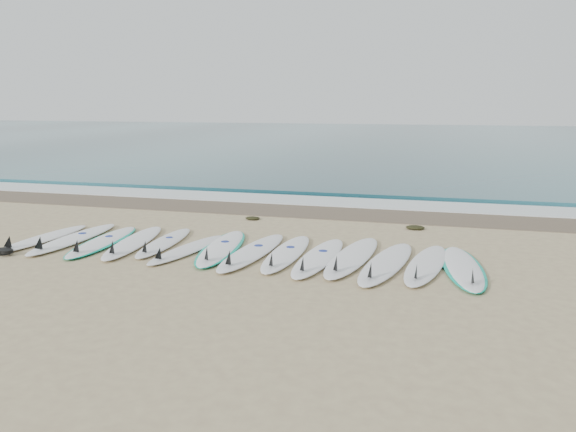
% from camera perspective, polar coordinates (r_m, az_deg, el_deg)
% --- Properties ---
extents(ground, '(120.00, 120.00, 0.00)m').
position_cam_1_polar(ground, '(10.25, -5.17, -3.66)').
color(ground, tan).
extents(ocean, '(120.00, 55.00, 0.03)m').
position_cam_1_polar(ocean, '(42.00, 10.54, 7.69)').
color(ocean, '#235762').
rests_on(ocean, ground).
extents(wet_sand_band, '(120.00, 1.80, 0.01)m').
position_cam_1_polar(wet_sand_band, '(14.07, 0.63, 0.57)').
color(wet_sand_band, brown).
rests_on(wet_sand_band, ground).
extents(foam_band, '(120.00, 1.40, 0.04)m').
position_cam_1_polar(foam_band, '(15.40, 1.94, 1.58)').
color(foam_band, silver).
rests_on(foam_band, ground).
extents(wave_crest, '(120.00, 1.00, 0.10)m').
position_cam_1_polar(wave_crest, '(16.84, 3.12, 2.53)').
color(wave_crest, '#235762').
rests_on(wave_crest, ground).
extents(surfboard_0, '(0.63, 2.47, 0.31)m').
position_cam_1_polar(surfboard_0, '(12.01, -23.74, -2.09)').
color(surfboard_0, white).
rests_on(surfboard_0, ground).
extents(surfboard_1, '(0.59, 2.73, 0.35)m').
position_cam_1_polar(surfboard_1, '(11.72, -21.11, -2.17)').
color(surfboard_1, white).
rests_on(surfboard_1, ground).
extents(surfboard_2, '(0.87, 2.64, 0.33)m').
position_cam_1_polar(surfboard_2, '(11.34, -18.38, -2.48)').
color(surfboard_2, white).
rests_on(surfboard_2, ground).
extents(surfboard_3, '(0.98, 2.75, 0.34)m').
position_cam_1_polar(surfboard_3, '(11.07, -15.53, -2.59)').
color(surfboard_3, white).
rests_on(surfboard_3, ground).
extents(surfboard_4, '(0.70, 2.43, 0.31)m').
position_cam_1_polar(surfboard_4, '(10.94, -12.56, -2.64)').
color(surfboard_4, white).
rests_on(surfboard_4, ground).
extents(surfboard_5, '(0.84, 2.37, 0.30)m').
position_cam_1_polar(surfboard_5, '(10.36, -10.33, -3.36)').
color(surfboard_5, silver).
rests_on(surfboard_5, ground).
extents(surfboard_6, '(1.00, 2.77, 0.34)m').
position_cam_1_polar(surfboard_6, '(10.39, -6.82, -3.21)').
color(surfboard_6, white).
rests_on(surfboard_6, ground).
extents(surfboard_7, '(0.75, 2.81, 0.36)m').
position_cam_1_polar(surfboard_7, '(10.00, -3.76, -3.67)').
color(surfboard_7, white).
rests_on(surfboard_7, ground).
extents(surfboard_8, '(0.57, 2.64, 0.34)m').
position_cam_1_polar(surfboard_8, '(9.90, -0.24, -3.81)').
color(surfboard_8, white).
rests_on(surfboard_8, ground).
extents(surfboard_9, '(0.71, 2.72, 0.34)m').
position_cam_1_polar(surfboard_9, '(9.66, 3.06, -4.22)').
color(surfboard_9, white).
rests_on(surfboard_9, ground).
extents(surfboard_10, '(0.89, 2.90, 0.36)m').
position_cam_1_polar(surfboard_10, '(9.73, 6.48, -4.14)').
color(surfboard_10, white).
rests_on(surfboard_10, ground).
extents(surfboard_11, '(0.99, 2.86, 0.36)m').
position_cam_1_polar(surfboard_11, '(9.44, 9.89, -4.75)').
color(surfboard_11, white).
rests_on(surfboard_11, ground).
extents(surfboard_12, '(0.89, 2.67, 0.34)m').
position_cam_1_polar(surfboard_12, '(9.50, 13.81, -4.82)').
color(surfboard_12, white).
rests_on(surfboard_12, ground).
extents(surfboard_13, '(0.90, 2.67, 0.33)m').
position_cam_1_polar(surfboard_13, '(9.54, 17.38, -5.01)').
color(surfboard_13, white).
rests_on(surfboard_13, ground).
extents(seaweed_near, '(0.35, 0.27, 0.07)m').
position_cam_1_polar(seaweed_near, '(13.02, -3.61, -0.22)').
color(seaweed_near, black).
rests_on(seaweed_near, ground).
extents(seaweed_far, '(0.40, 0.31, 0.08)m').
position_cam_1_polar(seaweed_far, '(12.32, 12.80, -1.14)').
color(seaweed_far, black).
rests_on(seaweed_far, ground).
extents(leash_coil, '(0.46, 0.36, 0.11)m').
position_cam_1_polar(leash_coil, '(11.28, -26.96, -3.23)').
color(leash_coil, black).
rests_on(leash_coil, ground).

